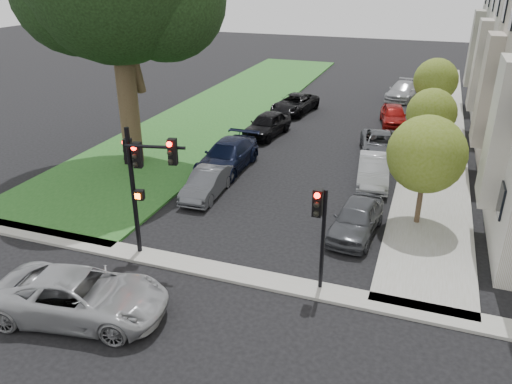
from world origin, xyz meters
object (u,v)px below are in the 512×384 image
(car_parked_1, at_px, (373,170))
(small_tree_b, at_px, (431,113))
(small_tree_c, at_px, (436,80))
(car_parked_2, at_px, (380,144))
(traffic_signal_secondary, at_px, (320,221))
(car_parked_7, at_px, (267,124))
(car_parked_4, at_px, (402,91))
(traffic_signal_main, at_px, (141,171))
(car_cross_near, at_px, (81,296))
(small_tree_a, at_px, (426,154))
(car_parked_6, at_px, (227,156))
(car_parked_5, at_px, (207,183))
(car_parked_8, at_px, (295,104))
(car_parked_0, at_px, (357,218))
(car_parked_3, at_px, (394,115))

(car_parked_1, bearing_deg, small_tree_b, 55.92)
(small_tree_c, distance_m, car_parked_2, 8.83)
(small_tree_c, distance_m, traffic_signal_secondary, 22.80)
(car_parked_7, bearing_deg, car_parked_4, 68.22)
(traffic_signal_main, height_order, car_parked_1, traffic_signal_main)
(traffic_signal_secondary, bearing_deg, small_tree_c, 82.46)
(traffic_signal_secondary, relative_size, car_parked_7, 0.83)
(traffic_signal_main, distance_m, car_parked_4, 29.91)
(car_cross_near, xyz_separation_m, car_parked_2, (7.07, 18.41, -0.11))
(small_tree_a, distance_m, car_parked_6, 10.94)
(car_parked_1, xyz_separation_m, car_parked_7, (-7.61, 5.66, 0.06))
(small_tree_c, height_order, car_parked_7, small_tree_c)
(car_parked_2, relative_size, car_parked_5, 1.19)
(car_parked_4, relative_size, car_parked_6, 0.90)
(traffic_signal_main, distance_m, car_parked_8, 21.97)
(car_parked_5, bearing_deg, small_tree_b, 39.48)
(car_cross_near, distance_m, car_parked_7, 19.61)
(car_parked_0, bearing_deg, car_parked_5, 174.42)
(small_tree_a, relative_size, car_parked_3, 1.15)
(small_tree_c, height_order, car_parked_5, small_tree_c)
(traffic_signal_main, relative_size, car_parked_0, 1.21)
(car_parked_0, bearing_deg, car_parked_4, 95.43)
(traffic_signal_secondary, bearing_deg, car_parked_7, 114.09)
(small_tree_b, relative_size, traffic_signal_secondary, 1.09)
(traffic_signal_secondary, height_order, car_parked_3, traffic_signal_secondary)
(car_parked_8, bearing_deg, car_parked_2, -36.59)
(car_parked_4, bearing_deg, small_tree_a, -75.22)
(traffic_signal_main, distance_m, car_parked_1, 12.63)
(car_parked_3, height_order, car_parked_4, car_parked_3)
(car_parked_1, xyz_separation_m, car_parked_6, (-7.77, -0.70, 0.07))
(car_parked_0, height_order, car_parked_2, car_parked_0)
(car_parked_4, bearing_deg, car_parked_2, -81.81)
(car_parked_2, xyz_separation_m, car_parked_4, (0.09, 14.47, 0.05))
(traffic_signal_secondary, xyz_separation_m, car_parked_2, (0.40, 14.49, -1.98))
(car_parked_2, height_order, car_parked_8, car_parked_8)
(small_tree_b, distance_m, car_parked_7, 10.26)
(small_tree_b, distance_m, car_parked_1, 5.53)
(small_tree_b, height_order, small_tree_c, small_tree_c)
(small_tree_a, relative_size, car_parked_8, 0.96)
(traffic_signal_secondary, distance_m, car_cross_near, 7.96)
(small_tree_a, bearing_deg, traffic_signal_secondary, -116.03)
(traffic_signal_main, height_order, car_parked_6, traffic_signal_main)
(car_parked_4, bearing_deg, car_parked_0, -81.12)
(car_parked_5, height_order, car_parked_7, car_parked_7)
(car_parked_1, distance_m, car_parked_7, 9.48)
(small_tree_c, xyz_separation_m, car_parked_7, (-10.01, -6.91, -2.23))
(traffic_signal_main, relative_size, car_parked_6, 0.95)
(traffic_signal_secondary, height_order, car_parked_2, traffic_signal_secondary)
(small_tree_c, xyz_separation_m, car_parked_6, (-10.17, -13.27, -2.22))
(car_parked_7, bearing_deg, car_parked_3, 42.63)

